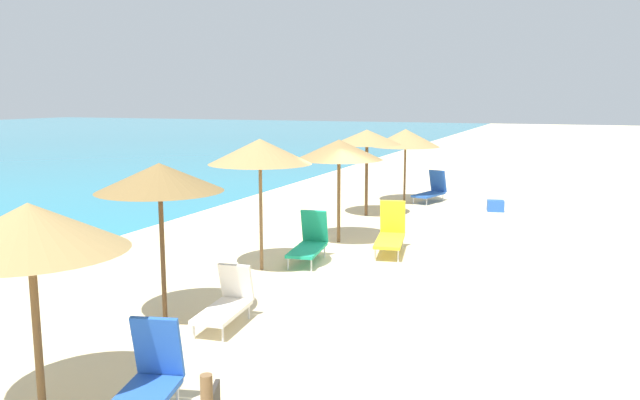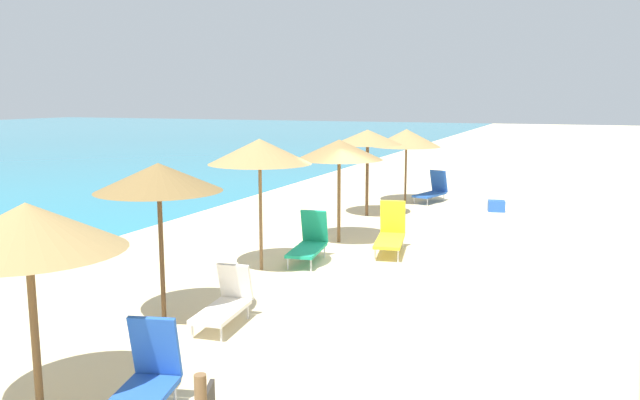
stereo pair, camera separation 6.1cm
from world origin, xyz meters
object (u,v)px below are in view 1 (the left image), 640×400
object	(u,v)px
beach_umbrella_5	(406,138)
lounge_chair_3	(309,242)
beach_umbrella_4	(367,137)
beach_umbrella_2	(260,152)
lounge_chair_2	(391,233)
lounge_chair_0	(144,384)
beach_umbrella_0	(29,228)
lounge_chair_1	(432,190)
lounge_chair_4	(227,302)
beach_umbrella_1	(160,178)
cooler_box	(495,206)
beach_umbrella_3	(339,150)

from	to	relation	value
beach_umbrella_5	lounge_chair_3	xyz separation A→B (m)	(-8.82, -0.04, -1.85)
beach_umbrella_5	lounge_chair_3	world-z (taller)	beach_umbrella_5
beach_umbrella_4	beach_umbrella_2	bearing A→B (deg)	178.68
beach_umbrella_4	beach_umbrella_5	xyz separation A→B (m)	(2.93, -0.49, -0.18)
lounge_chair_2	lounge_chair_0	bearing A→B (deg)	76.85
beach_umbrella_0	lounge_chair_1	bearing A→B (deg)	-3.39
lounge_chair_4	beach_umbrella_5	bearing A→B (deg)	-94.63
beach_umbrella_1	beach_umbrella_5	bearing A→B (deg)	-2.86
beach_umbrella_2	beach_umbrella_4	size ratio (longest dim) A/B	1.05
lounge_chair_1	lounge_chair_4	bearing A→B (deg)	103.93
beach_umbrella_5	lounge_chair_1	world-z (taller)	beach_umbrella_5
beach_umbrella_5	lounge_chair_0	xyz separation A→B (m)	(-16.23, -1.10, -1.83)
beach_umbrella_4	lounge_chair_2	size ratio (longest dim) A/B	1.54
beach_umbrella_0	cooler_box	world-z (taller)	beach_umbrella_0
lounge_chair_3	cooler_box	world-z (taller)	lounge_chair_3
lounge_chair_0	lounge_chair_3	xyz separation A→B (m)	(7.41, 1.06, -0.02)
beach_umbrella_3	beach_umbrella_4	xyz separation A→B (m)	(3.82, 0.48, 0.08)
lounge_chair_1	cooler_box	bearing A→B (deg)	170.02
cooler_box	lounge_chair_3	bearing A→B (deg)	158.73
beach_umbrella_4	lounge_chair_4	bearing A→B (deg)	-175.17
lounge_chair_4	beach_umbrella_3	bearing A→B (deg)	-92.81
beach_umbrella_4	beach_umbrella_0	bearing A→B (deg)	-178.57
lounge_chair_1	lounge_chair_2	bearing A→B (deg)	110.85
lounge_chair_1	lounge_chair_4	distance (m)	13.64
beach_umbrella_3	lounge_chair_3	size ratio (longest dim) A/B	1.64
beach_umbrella_3	beach_umbrella_4	distance (m)	3.85
beach_umbrella_0	beach_umbrella_4	size ratio (longest dim) A/B	0.93
beach_umbrella_2	lounge_chair_2	world-z (taller)	beach_umbrella_2
beach_umbrella_1	beach_umbrella_5	size ratio (longest dim) A/B	1.02
beach_umbrella_3	beach_umbrella_4	bearing A→B (deg)	7.11
beach_umbrella_3	lounge_chair_0	distance (m)	9.74
cooler_box	lounge_chair_1	bearing A→B (deg)	64.04
beach_umbrella_5	lounge_chair_1	size ratio (longest dim) A/B	1.57
lounge_chair_2	beach_umbrella_3	bearing A→B (deg)	-30.46
beach_umbrella_3	beach_umbrella_5	distance (m)	6.75
lounge_chair_2	cooler_box	distance (m)	6.89
lounge_chair_3	lounge_chair_4	bearing A→B (deg)	86.38
lounge_chair_0	beach_umbrella_3	bearing A→B (deg)	-97.29
lounge_chair_0	lounge_chair_2	size ratio (longest dim) A/B	0.87
beach_umbrella_0	beach_umbrella_4	distance (m)	13.61
beach_umbrella_0	beach_umbrella_4	world-z (taller)	beach_umbrella_4
lounge_chair_4	cooler_box	distance (m)	12.80
beach_umbrella_4	lounge_chair_1	xyz separation A→B (m)	(3.45, -1.35, -2.05)
lounge_chair_0	cooler_box	xyz separation A→B (m)	(15.59, -2.13, -0.27)
lounge_chair_3	lounge_chair_1	bearing A→B (deg)	-103.06
lounge_chair_2	cooler_box	bearing A→B (deg)	-114.66
beach_umbrella_2	beach_umbrella_3	distance (m)	3.19
beach_umbrella_2	beach_umbrella_5	bearing A→B (deg)	-3.74
lounge_chair_2	beach_umbrella_5	bearing A→B (deg)	-88.57
beach_umbrella_1	lounge_chair_0	xyz separation A→B (m)	(-2.86, -1.77, -1.96)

